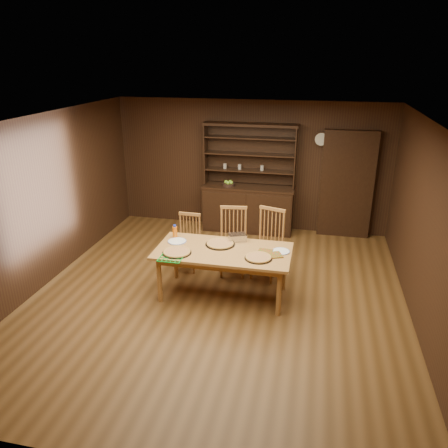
% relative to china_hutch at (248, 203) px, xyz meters
% --- Properties ---
extents(floor, '(6.00, 6.00, 0.00)m').
position_rel_china_hutch_xyz_m(floor, '(0.00, -2.75, -0.60)').
color(floor, brown).
rests_on(floor, ground).
extents(room_shell, '(6.00, 6.00, 6.00)m').
position_rel_china_hutch_xyz_m(room_shell, '(0.00, -2.75, 0.98)').
color(room_shell, silver).
rests_on(room_shell, floor).
extents(china_hutch, '(1.84, 0.52, 2.17)m').
position_rel_china_hutch_xyz_m(china_hutch, '(0.00, 0.00, 0.00)').
color(china_hutch, black).
rests_on(china_hutch, floor).
extents(doorway, '(1.00, 0.18, 2.10)m').
position_rel_china_hutch_xyz_m(doorway, '(1.90, 0.15, 0.45)').
color(doorway, black).
rests_on(doorway, floor).
extents(wall_clock, '(0.30, 0.05, 0.30)m').
position_rel_china_hutch_xyz_m(wall_clock, '(1.35, 0.20, 1.30)').
color(wall_clock, black).
rests_on(wall_clock, room_shell).
extents(dining_table, '(1.97, 0.99, 0.75)m').
position_rel_china_hutch_xyz_m(dining_table, '(0.07, -2.68, 0.08)').
color(dining_table, '#BC8041').
rests_on(dining_table, floor).
extents(chair_left, '(0.40, 0.38, 0.96)m').
position_rel_china_hutch_xyz_m(chair_left, '(-0.70, -1.90, -0.09)').
color(chair_left, '#9E6136').
rests_on(chair_left, floor).
extents(chair_center, '(0.51, 0.50, 1.12)m').
position_rel_china_hutch_xyz_m(chair_center, '(0.06, -1.87, -0.00)').
color(chair_center, '#9E6136').
rests_on(chair_center, floor).
extents(chair_right, '(0.58, 0.57, 1.14)m').
position_rel_china_hutch_xyz_m(chair_right, '(0.64, -1.88, 0.01)').
color(chair_right, '#9E6136').
rests_on(chair_right, floor).
extents(pizza_left, '(0.42, 0.42, 0.04)m').
position_rel_china_hutch_xyz_m(pizza_left, '(-0.56, -2.93, 0.17)').
color(pizza_left, black).
rests_on(pizza_left, dining_table).
extents(pizza_right, '(0.39, 0.39, 0.04)m').
position_rel_china_hutch_xyz_m(pizza_right, '(0.61, -2.86, 0.17)').
color(pizza_right, black).
rests_on(pizza_right, dining_table).
extents(pizza_center, '(0.44, 0.44, 0.04)m').
position_rel_china_hutch_xyz_m(pizza_center, '(-0.01, -2.51, 0.17)').
color(pizza_center, black).
rests_on(pizza_center, dining_table).
extents(cooling_rack, '(0.35, 0.35, 0.01)m').
position_rel_china_hutch_xyz_m(cooling_rack, '(-0.58, -3.09, 0.16)').
color(cooling_rack, '#0CA326').
rests_on(cooling_rack, dining_table).
extents(plate_left, '(0.29, 0.29, 0.02)m').
position_rel_china_hutch_xyz_m(plate_left, '(-0.68, -2.54, 0.16)').
color(plate_left, white).
rests_on(plate_left, dining_table).
extents(plate_right, '(0.26, 0.26, 0.02)m').
position_rel_china_hutch_xyz_m(plate_right, '(0.90, -2.57, 0.16)').
color(plate_right, white).
rests_on(plate_right, dining_table).
extents(foil_dish, '(0.31, 0.27, 0.10)m').
position_rel_china_hutch_xyz_m(foil_dish, '(0.21, -2.30, 0.21)').
color(foil_dish, silver).
rests_on(foil_dish, dining_table).
extents(juice_bottle, '(0.07, 0.07, 0.21)m').
position_rel_china_hutch_xyz_m(juice_bottle, '(-0.76, -2.39, 0.25)').
color(juice_bottle, orange).
rests_on(juice_bottle, dining_table).
extents(pot_holder_a, '(0.27, 0.27, 0.02)m').
position_rel_china_hutch_xyz_m(pot_holder_a, '(0.82, -2.71, 0.16)').
color(pot_holder_a, red).
rests_on(pot_holder_a, dining_table).
extents(pot_holder_b, '(0.23, 0.23, 0.02)m').
position_rel_china_hutch_xyz_m(pot_holder_b, '(0.68, -2.64, 0.16)').
color(pot_holder_b, red).
rests_on(pot_holder_b, dining_table).
extents(fruit_bowl, '(0.26, 0.26, 0.12)m').
position_rel_china_hutch_xyz_m(fruit_bowl, '(-0.40, -0.07, 0.39)').
color(fruit_bowl, black).
rests_on(fruit_bowl, china_hutch).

